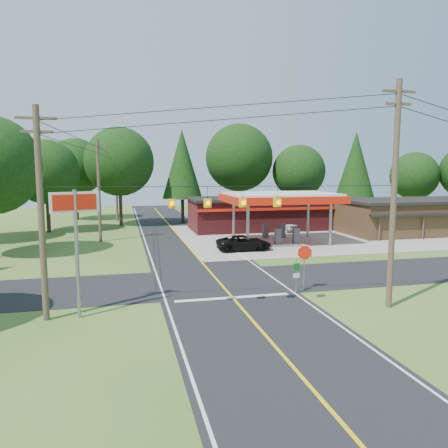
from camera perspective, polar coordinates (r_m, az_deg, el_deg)
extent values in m
plane|color=#3B6122|center=(27.98, -0.71, -7.57)|extent=(120.00, 120.00, 0.00)
cube|color=black|center=(27.98, -0.71, -7.55)|extent=(8.00, 120.00, 0.02)
cube|color=black|center=(27.97, -0.71, -7.54)|extent=(70.00, 7.00, 0.02)
cube|color=yellow|center=(27.97, -0.71, -7.52)|extent=(0.15, 110.00, 0.00)
cylinder|color=gray|center=(38.81, 3.13, -0.27)|extent=(0.28, 0.28, 4.20)
cylinder|color=gray|center=(43.59, 1.28, 0.56)|extent=(0.28, 0.28, 4.20)
cylinder|color=gray|center=(41.76, 13.72, 0.06)|extent=(0.28, 0.28, 4.20)
cylinder|color=gray|center=(46.24, 10.92, 0.81)|extent=(0.28, 0.28, 4.20)
cube|color=red|center=(42.22, 7.42, 3.35)|extent=(10.60, 7.40, 0.70)
cube|color=white|center=(42.19, 7.42, 3.89)|extent=(10.00, 7.00, 0.25)
cube|color=#9E9B93|center=(41.04, 8.21, -2.71)|extent=(3.20, 0.90, 0.22)
cube|color=#3F3F44|center=(40.59, 7.04, -1.62)|extent=(0.55, 0.45, 1.50)
cube|color=#3F3F44|center=(41.25, 9.39, -1.53)|extent=(0.55, 0.45, 1.50)
cube|color=#9E9B93|center=(44.37, 6.51, -1.94)|extent=(3.20, 0.90, 0.22)
cube|color=#3F3F44|center=(43.95, 5.42, -0.93)|extent=(0.55, 0.45, 1.50)
cube|color=#3F3F44|center=(44.56, 7.61, -0.85)|extent=(0.55, 0.45, 1.50)
cube|color=maroon|center=(52.18, 4.53, 1.24)|extent=(16.00, 7.00, 3.50)
cube|color=black|center=(52.01, 4.55, 3.32)|extent=(16.40, 7.40, 0.30)
cube|color=red|center=(48.68, 5.84, 1.93)|extent=(16.00, 0.50, 0.25)
cube|color=#3B2818|center=(54.54, 25.23, 0.83)|extent=(20.00, 8.00, 3.50)
cube|color=black|center=(54.39, 25.34, 2.82)|extent=(20.40, 8.40, 0.30)
cylinder|color=#473828|center=(23.61, 21.30, 3.36)|extent=(0.30, 0.30, 11.50)
cube|color=#473828|center=(23.87, 21.88, 15.78)|extent=(1.80, 0.12, 0.12)
cube|color=#473828|center=(23.78, 21.81, 14.36)|extent=(1.40, 0.12, 0.12)
cylinder|color=#473828|center=(21.82, -22.77, 1.04)|extent=(0.30, 0.30, 10.00)
cube|color=#473828|center=(21.84, -23.34, 12.59)|extent=(1.80, 0.12, 0.12)
cube|color=#473828|center=(21.79, -23.26, 11.03)|extent=(1.40, 0.12, 0.12)
cylinder|color=#473828|center=(44.52, -16.02, 4.16)|extent=(0.30, 0.30, 10.00)
cube|color=#473828|center=(44.53, -16.22, 9.83)|extent=(1.80, 0.12, 0.12)
cube|color=#473828|center=(44.50, -16.19, 9.06)|extent=(1.40, 0.12, 0.12)
cylinder|color=#473828|center=(61.46, -13.87, 4.75)|extent=(0.30, 0.30, 9.50)
cube|color=#DCAC0B|center=(20.91, -6.86, 2.68)|extent=(0.32, 0.32, 0.42)
cube|color=#DCAC0B|center=(20.97, -2.17, 2.74)|extent=(0.32, 0.32, 0.42)
cube|color=#DCAC0B|center=(21.17, 2.46, 2.78)|extent=(0.32, 0.32, 0.42)
cube|color=#DCAC0B|center=(21.50, 6.98, 2.80)|extent=(0.32, 0.32, 0.42)
cylinder|color=#332316|center=(53.29, -21.96, 1.12)|extent=(0.44, 0.44, 3.96)
sphere|color=black|center=(53.04, -22.21, 6.32)|extent=(7.26, 7.26, 7.26)
cylinder|color=#332316|center=(56.62, -13.34, 2.13)|extent=(0.44, 0.44, 4.68)
sphere|color=black|center=(56.42, -13.51, 7.93)|extent=(8.58, 8.58, 8.58)
cylinder|color=#332316|center=(58.16, -5.43, 2.25)|extent=(0.44, 0.44, 4.32)
cone|color=black|center=(57.96, -5.49, 7.81)|extent=(5.28, 5.28, 9.00)
cylinder|color=#332316|center=(60.71, 1.95, 2.82)|extent=(0.44, 0.44, 5.04)
sphere|color=black|center=(60.55, 1.97, 8.64)|extent=(9.24, 9.24, 9.24)
cylinder|color=#332316|center=(61.47, 9.66, 2.27)|extent=(0.44, 0.44, 3.96)
sphere|color=black|center=(61.26, 9.76, 6.79)|extent=(7.26, 7.26, 7.26)
cylinder|color=#332316|center=(64.11, 16.62, 2.43)|extent=(0.44, 0.44, 4.32)
cone|color=black|center=(63.93, 16.80, 7.48)|extent=(5.28, 5.28, 9.00)
cylinder|color=#332316|center=(66.86, 23.43, 2.02)|extent=(0.44, 0.44, 3.60)
sphere|color=black|center=(66.66, 23.62, 5.78)|extent=(6.60, 6.60, 6.60)
cylinder|color=#332316|center=(64.90, -18.64, 2.41)|extent=(0.44, 0.44, 4.32)
sphere|color=black|center=(64.71, -18.83, 7.07)|extent=(7.92, 7.92, 7.92)
imported|color=black|center=(38.41, 2.61, -2.50)|extent=(4.87, 4.87, 1.34)
imported|color=silver|center=(51.06, 7.34, -0.02)|extent=(6.20, 6.20, 1.56)
cylinder|color=gray|center=(21.90, -18.65, -3.82)|extent=(0.18, 0.18, 6.17)
cube|color=white|center=(21.58, -18.91, 2.72)|extent=(2.17, 0.88, 0.97)
cube|color=red|center=(21.53, -18.93, 2.71)|extent=(1.91, 0.77, 0.75)
cylinder|color=gray|center=(26.26, 10.42, -5.78)|extent=(0.07, 0.07, 2.58)
cylinder|color=gray|center=(25.61, 9.41, -6.73)|extent=(0.06, 0.06, 2.02)
cube|color=#0C591E|center=(25.45, 9.47, -5.55)|extent=(0.41, 0.11, 0.41)
cube|color=white|center=(25.56, 9.44, -6.66)|extent=(0.41, 0.11, 0.28)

